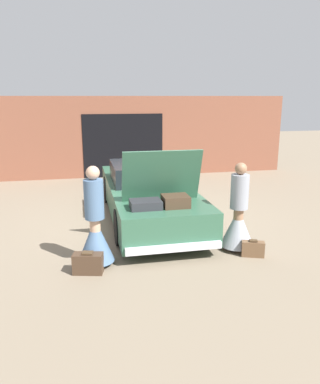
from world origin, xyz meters
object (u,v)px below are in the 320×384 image
Objects in this scene: person_left at (95,231)px; person_right at (238,219)px; car at (148,194)px; suitcase_beside_right_person at (253,249)px; suitcase_beside_left_person at (88,263)px.

person_right is at bearing 95.01° from person_left.
suitcase_beside_right_person is at bearing -60.55° from car.
car reaches higher than person_left.
person_left reaches higher than person_right.
suitcase_beside_right_person is (2.75, -0.23, -0.47)m from person_left.
person_left is 0.55m from suitcase_beside_left_person.
car is 12.07× the size of suitcase_beside_right_person.
person_left is 3.32× the size of suitcase_beside_left_person.
suitcase_beside_left_person reaches higher than suitcase_beside_right_person.
car is at bearing 152.75° from person_left.
person_right is 2.82m from suitcase_beside_left_person.
suitcase_beside_right_person is (2.90, 0.05, -0.03)m from suitcase_beside_left_person.
car is 3.10× the size of person_right.
person_left is 2.61m from person_right.
suitcase_beside_right_person is (0.14, -0.37, -0.44)m from person_right.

